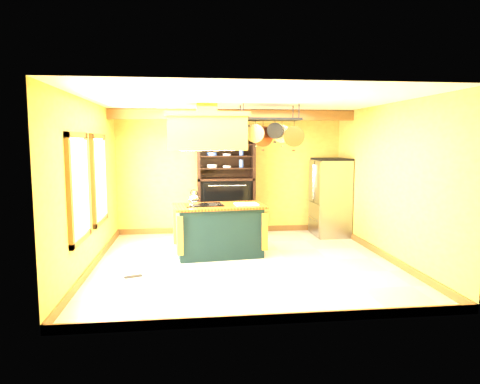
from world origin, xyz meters
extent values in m
plane|color=beige|center=(0.00, 0.00, 0.00)|extent=(5.00, 5.00, 0.00)
plane|color=white|center=(0.00, 0.00, 2.70)|extent=(5.00, 5.00, 0.00)
cube|color=#DCBA50|center=(0.00, 2.50, 1.35)|extent=(5.00, 0.02, 2.70)
cube|color=#DCBA50|center=(0.00, -2.50, 1.35)|extent=(5.00, 0.02, 2.70)
cube|color=#DCBA50|center=(-2.50, 0.00, 1.35)|extent=(0.02, 5.00, 2.70)
cube|color=#DCBA50|center=(2.50, 0.00, 1.35)|extent=(0.02, 5.00, 2.70)
cube|color=brown|center=(0.00, 1.70, 2.59)|extent=(5.00, 0.15, 0.20)
cube|color=brown|center=(-2.47, -0.80, 1.40)|extent=(0.06, 1.06, 1.56)
cube|color=white|center=(-2.44, -0.80, 1.40)|extent=(0.02, 0.85, 1.34)
cube|color=brown|center=(-2.47, 0.60, 1.40)|extent=(0.06, 1.06, 1.56)
cube|color=white|center=(-2.44, 0.60, 1.40)|extent=(0.02, 0.85, 1.34)
cube|color=#12282B|center=(-0.40, 0.53, 0.44)|extent=(1.55, 0.96, 0.88)
cube|color=brown|center=(-0.40, 0.53, 0.90)|extent=(1.69, 1.06, 0.04)
cube|color=black|center=(-0.67, 0.54, 0.93)|extent=(0.71, 0.53, 0.01)
ellipsoid|color=silver|center=(-0.84, 0.63, 1.03)|extent=(0.20, 0.20, 0.16)
cube|color=white|center=(0.10, 0.51, 0.93)|extent=(0.43, 0.35, 0.02)
cube|color=#A8702A|center=(-0.60, 0.53, 2.19)|extent=(1.35, 0.73, 0.57)
cube|color=brown|center=(-0.60, 0.53, 2.51)|extent=(1.43, 0.81, 0.08)
cube|color=#A8702A|center=(-0.60, 0.53, 2.59)|extent=(0.35, 0.35, 0.23)
cube|color=black|center=(0.50, 0.53, 2.44)|extent=(1.08, 0.54, 0.04)
cylinder|color=black|center=(0.02, 0.31, 2.57)|extent=(0.02, 0.02, 0.26)
cylinder|color=black|center=(0.99, 0.74, 2.57)|extent=(0.02, 0.02, 0.26)
cylinder|color=black|center=(0.07, 0.64, 2.24)|extent=(0.28, 0.03, 0.28)
cylinder|color=silver|center=(0.24, 0.42, 2.19)|extent=(0.32, 0.04, 0.32)
cylinder|color=#A64529|center=(0.42, 0.64, 2.14)|extent=(0.37, 0.03, 0.37)
cylinder|color=black|center=(0.59, 0.42, 2.24)|extent=(0.28, 0.04, 0.28)
cylinder|color=silver|center=(0.76, 0.64, 2.19)|extent=(0.32, 0.03, 0.32)
cylinder|color=#A64529|center=(0.94, 0.42, 2.14)|extent=(0.37, 0.04, 0.37)
cube|color=gray|center=(2.14, 1.90, 0.83)|extent=(0.69, 0.84, 1.65)
cube|color=gray|center=(1.78, 1.69, 1.19)|extent=(0.03, 0.40, 0.89)
cube|color=gray|center=(1.78, 2.11, 1.19)|extent=(0.03, 0.40, 0.89)
cube|color=gray|center=(1.78, 1.90, 0.38)|extent=(0.03, 0.81, 0.69)
cube|color=black|center=(2.14, 1.90, 0.03)|extent=(0.65, 0.80, 0.06)
cube|color=black|center=(-0.12, 2.45, 1.10)|extent=(1.24, 0.06, 2.19)
cube|color=black|center=(-0.71, 2.22, 1.10)|extent=(0.06, 0.52, 2.19)
cube|color=black|center=(0.46, 2.22, 1.10)|extent=(0.06, 0.52, 2.19)
cube|color=black|center=(-0.12, 2.22, 1.24)|extent=(1.24, 0.52, 0.05)
cube|color=black|center=(-0.12, 2.25, 0.65)|extent=(1.12, 0.42, 1.18)
cube|color=black|center=(-0.12, 1.94, 0.90)|extent=(0.97, 0.04, 0.52)
cube|color=black|center=(-0.12, 1.94, 0.38)|extent=(0.97, 0.04, 0.48)
cube|color=black|center=(-0.12, 2.22, 1.48)|extent=(1.12, 0.46, 0.02)
cube|color=black|center=(-0.12, 2.22, 1.73)|extent=(1.12, 0.46, 0.02)
cube|color=black|center=(-0.12, 2.22, 1.98)|extent=(1.12, 0.46, 0.02)
cylinder|color=white|center=(-0.43, 2.17, 1.53)|extent=(0.22, 0.22, 0.07)
cylinder|color=#4263BB|center=(0.21, 2.17, 1.83)|extent=(0.10, 0.10, 0.17)
cube|color=black|center=(-1.79, -0.57, 0.01)|extent=(0.30, 0.21, 0.01)
camera|label=1|loc=(-0.91, -7.03, 2.05)|focal=32.00mm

